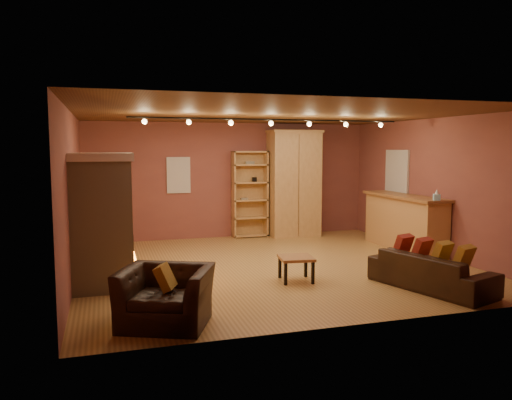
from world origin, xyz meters
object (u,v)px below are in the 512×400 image
object	(u,v)px
bar_counter	(404,222)
armoire	(294,183)
bookcase	(249,193)
loveseat	(431,264)
armchair	(165,287)
fireplace	(102,221)
coffee_table	(296,260)

from	to	relation	value
bar_counter	armoire	bearing A→B (deg)	126.47
bookcase	loveseat	bearing A→B (deg)	-75.03
loveseat	armchair	distance (m)	4.16
fireplace	loveseat	xyz separation A→B (m)	(4.88, -1.56, -0.67)
armoire	coffee_table	bearing A→B (deg)	-110.62
fireplace	coffee_table	world-z (taller)	fireplace
armchair	fireplace	bearing A→B (deg)	134.23
bar_counter	bookcase	bearing A→B (deg)	137.98
fireplace	bar_counter	size ratio (longest dim) A/B	0.86
fireplace	bar_counter	xyz separation A→B (m)	(6.24, 1.24, -0.46)
armoire	bar_counter	xyz separation A→B (m)	(1.68, -2.28, -0.72)
fireplace	armoire	bearing A→B (deg)	37.64
bookcase	armchair	world-z (taller)	bookcase
armoire	loveseat	size ratio (longest dim) A/B	1.30
bar_counter	loveseat	distance (m)	3.12
bookcase	loveseat	xyz separation A→B (m)	(1.42, -5.30, -0.68)
bookcase	armchair	distance (m)	6.32
fireplace	armchair	size ratio (longest dim) A/B	1.65
bookcase	bar_counter	xyz separation A→B (m)	(2.77, -2.50, -0.48)
armoire	bar_counter	bearing A→B (deg)	-53.53
bar_counter	coffee_table	size ratio (longest dim) A/B	4.06
bookcase	coffee_table	distance (m)	4.33
bar_counter	armchair	xyz separation A→B (m)	(-5.50, -3.17, -0.12)
coffee_table	armchair	bearing A→B (deg)	-148.35
fireplace	bar_counter	bearing A→B (deg)	11.22
bar_counter	armchair	bearing A→B (deg)	-150.07
fireplace	bookcase	size ratio (longest dim) A/B	1.00
armchair	coffee_table	distance (m)	2.71
bookcase	coffee_table	bearing A→B (deg)	-95.69
bar_counter	loveseat	world-z (taller)	bar_counter
loveseat	armoire	bearing A→B (deg)	-13.71
fireplace	bar_counter	distance (m)	6.38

